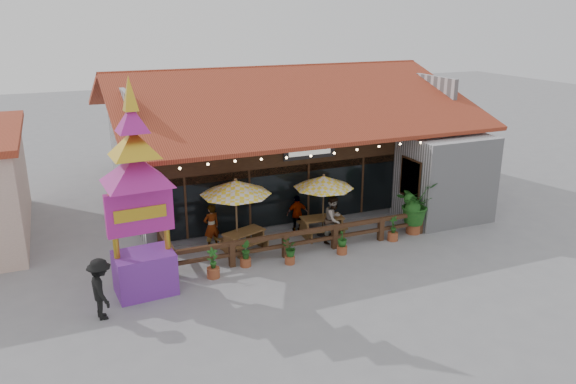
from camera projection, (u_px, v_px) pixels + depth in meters
name	position (u px, v px, depth m)	size (l,w,h in m)	color
ground	(340.00, 241.00, 21.62)	(100.00, 100.00, 0.00)	gray
restaurant_building	(281.00, 148.00, 26.84)	(15.50, 14.73, 6.09)	#B9B9BE
patio_railing	(289.00, 238.00, 20.36)	(10.00, 2.60, 0.92)	#492A1A
umbrella_left	(236.00, 188.00, 20.12)	(3.34, 3.34, 2.78)	brown
umbrella_right	(324.00, 182.00, 21.59)	(2.87, 2.87, 2.51)	brown
picnic_table_left	(244.00, 237.00, 20.71)	(1.89, 1.76, 0.74)	brown
picnic_table_right	(322.00, 223.00, 22.01)	(1.76, 1.55, 0.79)	brown
thai_sign_tower	(136.00, 175.00, 16.54)	(2.86, 2.86, 7.26)	#6D2998
tropical_plant	(415.00, 205.00, 22.09)	(1.90, 1.79, 2.10)	brown
diner_a	(211.00, 226.00, 20.77)	(0.63, 0.41, 1.72)	#3A2312
diner_b	(333.00, 219.00, 21.31)	(0.90, 0.70, 1.85)	#3A2312
diner_c	(297.00, 214.00, 22.42)	(0.88, 0.37, 1.50)	#3A2312
pedestrian	(101.00, 289.00, 15.95)	(1.19, 0.68, 1.84)	black
planter_a	(213.00, 265.00, 18.56)	(0.43, 0.43, 1.05)	brown
planter_b	(245.00, 255.00, 19.40)	(0.38, 0.38, 0.94)	brown
planter_c	(290.00, 251.00, 19.56)	(0.57, 0.50, 0.87)	brown
planter_d	(342.00, 242.00, 20.39)	(0.48, 0.48, 0.93)	brown
planter_e	(393.00, 230.00, 21.60)	(0.40, 0.40, 0.99)	brown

